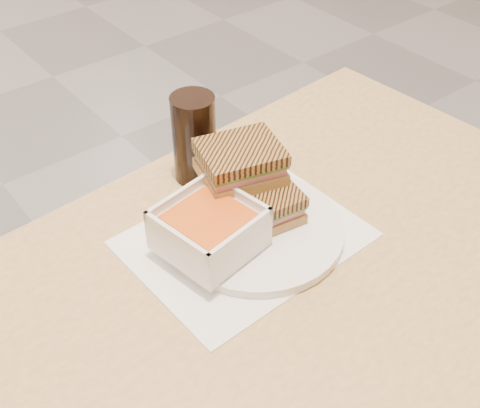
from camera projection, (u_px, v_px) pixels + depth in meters
main_table at (256, 342)px, 0.94m from camera, size 1.24×0.77×0.75m
tray_liner at (245, 238)px, 0.95m from camera, size 0.35×0.27×0.00m
plate at (257, 230)px, 0.95m from camera, size 0.27×0.27×0.01m
soup_bowl at (209, 230)px, 0.90m from camera, size 0.15×0.15×0.07m
panini_lower at (262, 205)px, 0.95m from camera, size 0.12×0.11×0.05m
panini_upper at (240, 162)px, 0.94m from camera, size 0.15×0.13×0.05m
cola_glass at (194, 139)px, 1.02m from camera, size 0.07×0.07×0.16m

